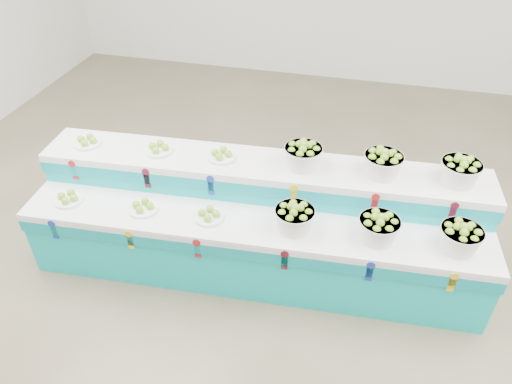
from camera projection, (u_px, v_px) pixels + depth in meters
ground at (307, 296)px, 4.46m from camera, size 10.00×10.00×0.00m
display_stand at (256, 222)px, 4.52m from camera, size 4.26×1.34×1.02m
plate_lower_left at (68, 197)px, 4.41m from camera, size 0.28×0.28×0.10m
plate_lower_mid at (143, 206)px, 4.30m from camera, size 0.28×0.28×0.10m
plate_lower_right at (209, 214)px, 4.21m from camera, size 0.28×0.28×0.10m
basket_lower_left at (295, 218)px, 4.06m from camera, size 0.36×0.36×0.25m
basket_lower_mid at (379, 228)px, 3.96m from camera, size 0.36×0.36×0.25m
basket_lower_right at (460, 237)px, 3.86m from camera, size 0.36×0.36×0.25m
plate_upper_left at (87, 140)px, 4.63m from camera, size 0.28×0.28×0.10m
plate_upper_mid at (158, 148)px, 4.53m from camera, size 0.28×0.28×0.10m
plate_upper_right at (221, 154)px, 4.44m from camera, size 0.28×0.28×0.10m
basket_upper_left at (303, 155)px, 4.29m from camera, size 0.36×0.36×0.25m
basket_upper_mid at (383, 163)px, 4.18m from camera, size 0.36×0.36×0.25m
basket_upper_right at (460, 171)px, 4.09m from camera, size 0.36×0.36×0.25m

